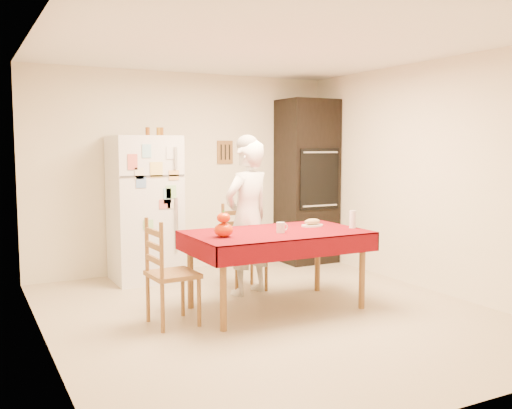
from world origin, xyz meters
TOP-DOWN VIEW (x-y plane):
  - floor at (0.00, 0.00)m, footprint 4.50×4.50m
  - room_shell at (0.00, 0.00)m, footprint 4.02×4.52m
  - refrigerator at (-0.65, 1.88)m, footprint 0.75×0.74m
  - oven_cabinet at (1.63, 1.93)m, footprint 0.70×0.62m
  - dining_table at (0.14, 0.13)m, footprint 1.70×1.00m
  - chair_far at (0.18, 0.98)m, footprint 0.42×0.40m
  - chair_left at (-0.99, 0.12)m, footprint 0.42×0.44m
  - seated_woman at (0.14, 0.76)m, footprint 0.69×0.56m
  - coffee_mug at (0.12, 0.02)m, footprint 0.08×0.08m
  - pumpkin_lower at (-0.46, 0.05)m, footprint 0.17×0.17m
  - pumpkin_upper at (-0.46, 0.05)m, footprint 0.12×0.12m
  - wine_glass at (0.93, -0.03)m, footprint 0.07×0.07m
  - bread_plate at (0.63, 0.24)m, footprint 0.24×0.24m
  - bread_loaf at (0.63, 0.24)m, footprint 0.18×0.10m
  - spice_jar_left at (-0.58, 1.93)m, footprint 0.05×0.05m
  - spice_jar_mid at (-0.45, 1.93)m, footprint 0.05×0.05m
  - spice_jar_right at (-0.41, 1.93)m, footprint 0.05×0.05m

SIDE VIEW (x-z plane):
  - floor at x=0.00m, z-range 0.00..0.00m
  - chair_far at x=0.18m, z-range 0.03..0.98m
  - chair_left at x=-0.99m, z-range 0.03..0.98m
  - dining_table at x=0.14m, z-range 0.31..1.07m
  - bread_plate at x=0.63m, z-range 0.76..0.78m
  - bread_loaf at x=0.63m, z-range 0.78..0.84m
  - coffee_mug at x=0.12m, z-range 0.76..0.86m
  - seated_woman at x=0.14m, z-range 0.00..1.64m
  - pumpkin_lower at x=-0.46m, z-range 0.76..0.89m
  - wine_glass at x=0.93m, z-range 0.76..0.94m
  - refrigerator at x=-0.65m, z-range 0.00..1.70m
  - pumpkin_upper at x=-0.46m, z-range 0.89..0.98m
  - oven_cabinet at x=1.63m, z-range 0.00..2.20m
  - room_shell at x=0.00m, z-range 0.37..2.88m
  - spice_jar_left at x=-0.58m, z-range 1.70..1.80m
  - spice_jar_mid at x=-0.45m, z-range 1.70..1.80m
  - spice_jar_right at x=-0.41m, z-range 1.70..1.80m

